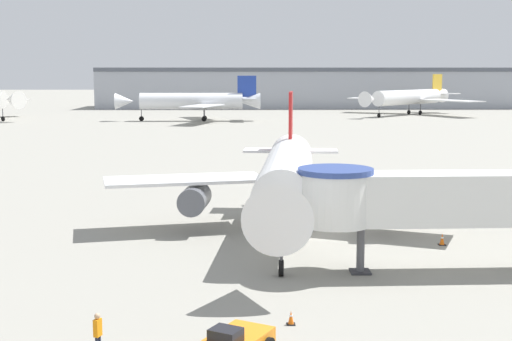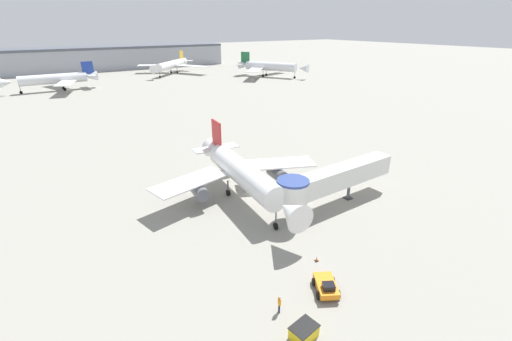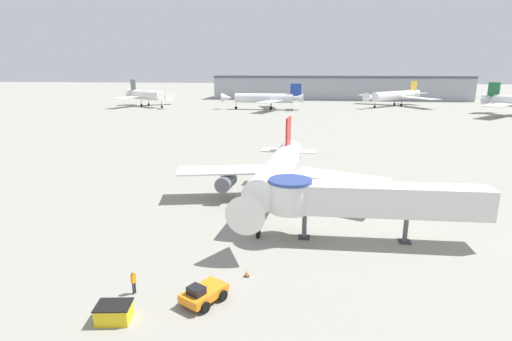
% 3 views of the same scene
% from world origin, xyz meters
% --- Properties ---
extents(ground_plane, '(800.00, 800.00, 0.00)m').
position_xyz_m(ground_plane, '(0.00, 0.00, 0.00)').
color(ground_plane, gray).
extents(main_airplane, '(26.10, 26.98, 9.42)m').
position_xyz_m(main_airplane, '(-2.13, -0.68, 4.00)').
color(main_airplane, white).
rests_on(main_airplane, ground_plane).
extents(jet_bridge, '(20.15, 4.09, 5.83)m').
position_xyz_m(jet_bridge, '(6.58, -9.48, 4.15)').
color(jet_bridge, silver).
rests_on(jet_bridge, ground_plane).
extents(traffic_cone_starboard_wing, '(0.46, 0.46, 0.76)m').
position_xyz_m(traffic_cone_starboard_wing, '(7.66, -3.39, 0.36)').
color(traffic_cone_starboard_wing, black).
rests_on(traffic_cone_starboard_wing, ground_plane).
extents(traffic_cone_near_nose, '(0.38, 0.38, 0.63)m').
position_xyz_m(traffic_cone_near_nose, '(-2.94, -17.68, 0.30)').
color(traffic_cone_near_nose, black).
rests_on(traffic_cone_near_nose, ground_plane).
extents(ground_crew_marshaller, '(0.31, 0.39, 1.79)m').
position_xyz_m(ground_crew_marshaller, '(-10.63, -21.20, 1.03)').
color(ground_crew_marshaller, '#1E2338').
rests_on(ground_crew_marshaller, ground_plane).
extents(background_jet_blue_tail, '(32.54, 32.81, 10.14)m').
position_xyz_m(background_jet_blue_tail, '(-16.14, 113.18, 4.46)').
color(background_jet_blue_tail, silver).
rests_on(background_jet_blue_tail, ground_plane).
extents(background_jet_gold_tail, '(31.23, 31.54, 10.38)m').
position_xyz_m(background_jet_gold_tail, '(37.43, 134.63, 4.56)').
color(background_jet_gold_tail, white).
rests_on(background_jet_gold_tail, ground_plane).
extents(terminal_building, '(129.52, 25.10, 12.24)m').
position_xyz_m(terminal_building, '(15.79, 175.00, 6.13)').
color(terminal_building, '#999EA8').
rests_on(terminal_building, ground_plane).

